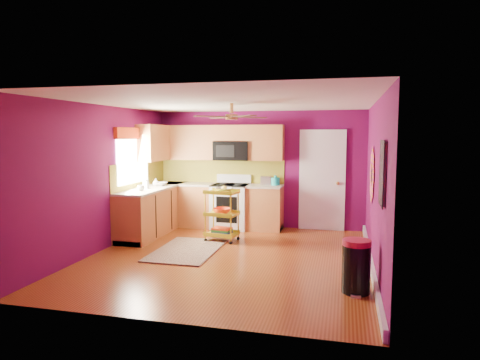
# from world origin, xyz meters

# --- Properties ---
(ground) EXTENTS (5.00, 5.00, 0.00)m
(ground) POSITION_xyz_m (0.00, 0.00, 0.00)
(ground) COLOR #6A2E10
(ground) RESTS_ON ground
(room_envelope) EXTENTS (4.54, 5.04, 2.52)m
(room_envelope) POSITION_xyz_m (0.03, 0.00, 1.63)
(room_envelope) COLOR #630B48
(room_envelope) RESTS_ON ground
(lower_cabinets) EXTENTS (2.81, 2.31, 0.94)m
(lower_cabinets) POSITION_xyz_m (-1.35, 1.82, 0.43)
(lower_cabinets) COLOR #995629
(lower_cabinets) RESTS_ON ground
(electric_range) EXTENTS (0.76, 0.66, 1.13)m
(electric_range) POSITION_xyz_m (-0.55, 2.17, 0.48)
(electric_range) COLOR white
(electric_range) RESTS_ON ground
(upper_cabinetry) EXTENTS (2.80, 2.30, 1.26)m
(upper_cabinetry) POSITION_xyz_m (-1.24, 2.17, 1.80)
(upper_cabinetry) COLOR #995629
(upper_cabinetry) RESTS_ON ground
(left_window) EXTENTS (0.08, 1.35, 1.08)m
(left_window) POSITION_xyz_m (-2.22, 1.05, 1.74)
(left_window) COLOR white
(left_window) RESTS_ON ground
(panel_door) EXTENTS (0.95, 0.11, 2.15)m
(panel_door) POSITION_xyz_m (1.35, 2.47, 1.02)
(panel_door) COLOR white
(panel_door) RESTS_ON ground
(right_wall_art) EXTENTS (0.04, 2.74, 1.04)m
(right_wall_art) POSITION_xyz_m (2.23, -0.34, 1.44)
(right_wall_art) COLOR black
(right_wall_art) RESTS_ON ground
(ceiling_fan) EXTENTS (1.01, 1.01, 0.26)m
(ceiling_fan) POSITION_xyz_m (0.00, 0.20, 2.29)
(ceiling_fan) COLOR #BF8C3F
(ceiling_fan) RESTS_ON ground
(shag_rug) EXTENTS (1.03, 1.66, 0.02)m
(shag_rug) POSITION_xyz_m (-0.81, 0.22, 0.01)
(shag_rug) COLOR black
(shag_rug) RESTS_ON ground
(rolling_cart) EXTENTS (0.63, 0.50, 1.05)m
(rolling_cart) POSITION_xyz_m (-0.41, 1.03, 0.54)
(rolling_cart) COLOR gold
(rolling_cart) RESTS_ON ground
(trash_can) EXTENTS (0.37, 0.40, 0.68)m
(trash_can) POSITION_xyz_m (1.97, -1.12, 0.34)
(trash_can) COLOR black
(trash_can) RESTS_ON ground
(teal_kettle) EXTENTS (0.18, 0.18, 0.21)m
(teal_kettle) POSITION_xyz_m (0.40, 2.26, 1.02)
(teal_kettle) COLOR #16A7A8
(teal_kettle) RESTS_ON lower_cabinets
(toaster) EXTENTS (0.22, 0.15, 0.18)m
(toaster) POSITION_xyz_m (0.19, 2.32, 1.03)
(toaster) COLOR beige
(toaster) RESTS_ON lower_cabinets
(soap_bottle_a) EXTENTS (0.10, 0.10, 0.21)m
(soap_bottle_a) POSITION_xyz_m (-1.99, 1.10, 1.05)
(soap_bottle_a) COLOR #EA3F72
(soap_bottle_a) RESTS_ON lower_cabinets
(soap_bottle_b) EXTENTS (0.12, 0.12, 0.16)m
(soap_bottle_b) POSITION_xyz_m (-1.99, 1.55, 1.02)
(soap_bottle_b) COLOR white
(soap_bottle_b) RESTS_ON lower_cabinets
(counter_dish) EXTENTS (0.27, 0.27, 0.07)m
(counter_dish) POSITION_xyz_m (-1.92, 1.63, 0.97)
(counter_dish) COLOR white
(counter_dish) RESTS_ON lower_cabinets
(counter_cup) EXTENTS (0.14, 0.14, 0.11)m
(counter_cup) POSITION_xyz_m (-1.92, 0.75, 0.99)
(counter_cup) COLOR white
(counter_cup) RESTS_ON lower_cabinets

